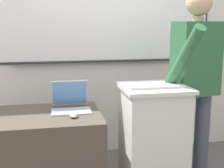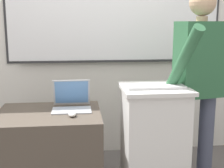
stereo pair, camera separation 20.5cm
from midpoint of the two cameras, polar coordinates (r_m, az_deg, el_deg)
name	(u,v)px [view 2 (the right image)]	position (r m, az deg, el deg)	size (l,w,h in m)	color
back_wall	(105,32)	(3.37, 0.48, 9.47)	(6.40, 0.17, 2.63)	silver
lectern_podium	(153,142)	(2.63, 9.85, -10.41)	(0.53, 0.50, 0.93)	silver
side_desk	(50,155)	(2.64, -9.00, -12.70)	(0.82, 0.67, 0.72)	#4C4238
person_presenter	(199,79)	(2.70, 17.74, 0.94)	(0.55, 0.59, 1.69)	#474C60
laptop	(72,99)	(2.60, -5.17, -2.80)	(0.32, 0.29, 0.24)	#B7BABF
wireless_keyboard	(156,87)	(2.43, 10.49, -0.60)	(0.45, 0.13, 0.02)	silver
computer_mouse_by_laptop	(72,114)	(2.39, -4.86, -5.55)	(0.06, 0.10, 0.03)	silver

